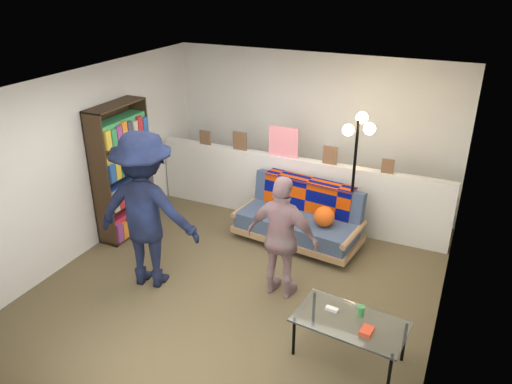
# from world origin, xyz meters

# --- Properties ---
(ground) EXTENTS (5.00, 5.00, 0.00)m
(ground) POSITION_xyz_m (0.00, 0.00, 0.00)
(ground) COLOR brown
(ground) RESTS_ON ground
(room_shell) EXTENTS (4.60, 5.05, 2.45)m
(room_shell) POSITION_xyz_m (0.00, 0.47, 1.67)
(room_shell) COLOR silver
(room_shell) RESTS_ON ground
(half_wall_ledge) EXTENTS (4.45, 0.15, 1.00)m
(half_wall_ledge) POSITION_xyz_m (0.00, 1.80, 0.50)
(half_wall_ledge) COLOR silver
(half_wall_ledge) RESTS_ON ground
(ledge_decor) EXTENTS (2.97, 0.02, 0.45)m
(ledge_decor) POSITION_xyz_m (-0.23, 1.78, 1.18)
(ledge_decor) COLOR brown
(ledge_decor) RESTS_ON half_wall_ledge
(futon_sofa) EXTENTS (1.80, 1.01, 0.74)m
(futon_sofa) POSITION_xyz_m (0.29, 1.24, 0.34)
(futon_sofa) COLOR #A57A50
(futon_sofa) RESTS_ON ground
(bookshelf) EXTENTS (0.31, 0.94, 1.89)m
(bookshelf) POSITION_xyz_m (-2.08, 0.48, 0.88)
(bookshelf) COLOR black
(bookshelf) RESTS_ON ground
(coffee_table) EXTENTS (1.12, 0.69, 0.55)m
(coffee_table) POSITION_xyz_m (1.52, -0.72, 0.42)
(coffee_table) COLOR black
(coffee_table) RESTS_ON ground
(floor_lamp) EXTENTS (0.43, 0.34, 1.87)m
(floor_lamp) POSITION_xyz_m (0.95, 1.42, 1.33)
(floor_lamp) COLOR black
(floor_lamp) RESTS_ON ground
(person_left) EXTENTS (1.33, 0.90, 1.91)m
(person_left) POSITION_xyz_m (-1.02, -0.42, 0.96)
(person_left) COLOR black
(person_left) RESTS_ON ground
(person_right) EXTENTS (0.89, 0.41, 1.49)m
(person_right) POSITION_xyz_m (0.51, -0.00, 0.74)
(person_right) COLOR #C7818E
(person_right) RESTS_ON ground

